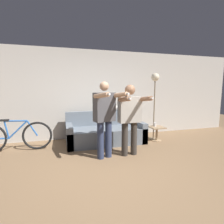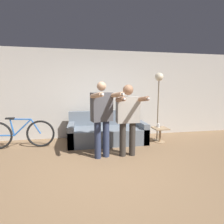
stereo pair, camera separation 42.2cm
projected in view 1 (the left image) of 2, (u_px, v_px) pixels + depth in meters
The scene contains 10 objects.
ground_plane at pixel (114, 177), 2.95m from camera, with size 16.00×16.00×0.00m, color #846647.
wall_back at pixel (89, 95), 5.21m from camera, with size 10.00×0.05×2.60m.
couch at pixel (105, 133), 4.83m from camera, with size 2.09×0.95×0.83m.
person_left at pixel (105, 115), 3.63m from camera, with size 0.62×0.76×1.62m.
person_right at pixel (130, 115), 3.79m from camera, with size 0.57×0.68×1.56m.
cat at pixel (118, 108), 5.22m from camera, with size 0.42×0.13×0.18m.
floor_lamp at pixel (155, 86), 4.94m from camera, with size 0.25×0.25×1.91m.
side_table at pixel (157, 131), 4.96m from camera, with size 0.39×0.39×0.40m.
cup at pixel (155, 125), 4.98m from camera, with size 0.07×0.07×0.11m.
bicycle at pixel (15, 137), 4.11m from camera, with size 1.68×0.07×0.78m.
Camera 1 is at (-0.81, -2.65, 1.49)m, focal length 28.00 mm.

